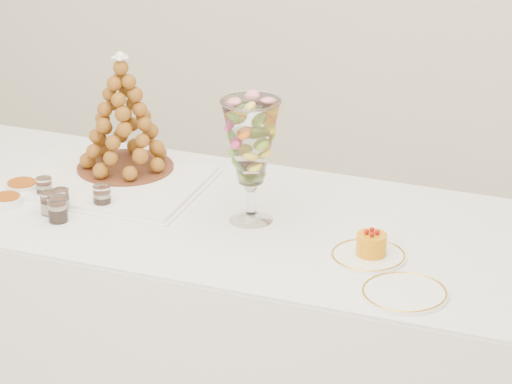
% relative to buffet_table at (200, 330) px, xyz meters
% --- Properties ---
extents(buffet_table, '(2.12, 0.90, 0.80)m').
position_rel_buffet_table_xyz_m(buffet_table, '(0.00, 0.00, 0.00)').
color(buffet_table, white).
rests_on(buffet_table, ground).
extents(lace_tray, '(0.58, 0.45, 0.02)m').
position_rel_buffet_table_xyz_m(lace_tray, '(-0.33, 0.07, 0.41)').
color(lace_tray, white).
rests_on(lace_tray, buffet_table).
extents(macaron_vase, '(0.17, 0.17, 0.36)m').
position_rel_buffet_table_xyz_m(macaron_vase, '(0.17, 0.01, 0.63)').
color(macaron_vase, white).
rests_on(macaron_vase, buffet_table).
extents(cake_plate, '(0.21, 0.21, 0.01)m').
position_rel_buffet_table_xyz_m(cake_plate, '(0.55, -0.10, 0.40)').
color(cake_plate, white).
rests_on(cake_plate, buffet_table).
extents(spare_plate, '(0.22, 0.22, 0.01)m').
position_rel_buffet_table_xyz_m(spare_plate, '(0.70, -0.26, 0.40)').
color(spare_plate, white).
rests_on(spare_plate, buffet_table).
extents(verrine_a, '(0.05, 0.05, 0.06)m').
position_rel_buffet_table_xyz_m(verrine_a, '(-0.46, -0.09, 0.43)').
color(verrine_a, white).
rests_on(verrine_a, buffet_table).
extents(verrine_b, '(0.05, 0.05, 0.07)m').
position_rel_buffet_table_xyz_m(verrine_b, '(-0.37, -0.15, 0.43)').
color(verrine_b, white).
rests_on(verrine_b, buffet_table).
extents(verrine_c, '(0.07, 0.07, 0.07)m').
position_rel_buffet_table_xyz_m(verrine_c, '(-0.26, -0.09, 0.43)').
color(verrine_c, white).
rests_on(verrine_c, buffet_table).
extents(verrine_d, '(0.06, 0.06, 0.07)m').
position_rel_buffet_table_xyz_m(verrine_d, '(-0.39, -0.18, 0.43)').
color(verrine_d, white).
rests_on(verrine_d, buffet_table).
extents(verrine_e, '(0.06, 0.06, 0.07)m').
position_rel_buffet_table_xyz_m(verrine_e, '(-0.34, -0.22, 0.44)').
color(verrine_e, white).
rests_on(verrine_e, buffet_table).
extents(ramekin_back, '(0.10, 0.10, 0.03)m').
position_rel_buffet_table_xyz_m(ramekin_back, '(-0.55, -0.08, 0.41)').
color(ramekin_back, white).
rests_on(ramekin_back, buffet_table).
extents(ramekin_front, '(0.09, 0.09, 0.03)m').
position_rel_buffet_table_xyz_m(ramekin_front, '(-0.53, -0.18, 0.41)').
color(ramekin_front, white).
rests_on(ramekin_front, buffet_table).
extents(croquembouche, '(0.31, 0.31, 0.38)m').
position_rel_buffet_table_xyz_m(croquembouche, '(-0.33, 0.17, 0.60)').
color(croquembouche, '#602F19').
rests_on(croquembouche, lace_tray).
extents(mousse_cake, '(0.08, 0.08, 0.07)m').
position_rel_buffet_table_xyz_m(mousse_cake, '(0.56, -0.09, 0.44)').
color(mousse_cake, orange).
rests_on(mousse_cake, cake_plate).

